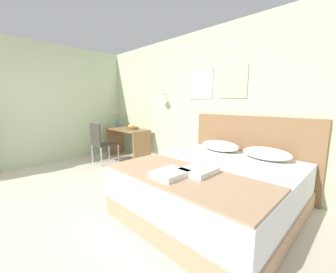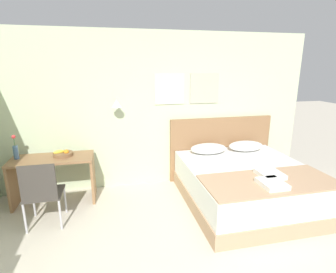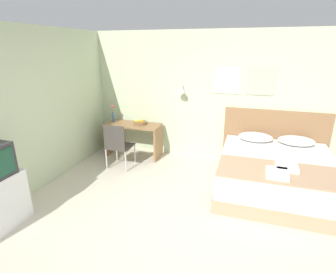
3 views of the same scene
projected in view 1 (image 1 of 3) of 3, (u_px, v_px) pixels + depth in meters
ground_plane at (38, 220)px, 2.43m from camera, size 24.00×24.00×0.00m
wall_back at (187, 104)px, 4.12m from camera, size 5.77×0.31×2.65m
bed at (213, 188)px, 2.60m from camera, size 1.84×1.98×0.60m
headboard at (249, 153)px, 3.27m from camera, size 1.96×0.06×1.16m
pillow_left at (220, 146)px, 3.31m from camera, size 0.64×0.41×0.16m
pillow_right at (267, 153)px, 2.81m from camera, size 0.64×0.41×0.16m
throw_blanket at (184, 176)px, 2.15m from camera, size 1.79×0.79×0.02m
folded_towel_near_foot at (199, 171)px, 2.19m from camera, size 0.30×0.35×0.06m
folded_towel_mid_bed at (170, 174)px, 2.10m from camera, size 0.29×0.34×0.06m
desk at (127, 138)px, 5.07m from camera, size 1.20×0.54×0.73m
desk_chair at (100, 141)px, 4.58m from camera, size 0.46×0.46×0.92m
fruit_bowl at (132, 128)px, 4.95m from camera, size 0.29×0.29×0.11m
flower_vase at (118, 122)px, 5.40m from camera, size 0.07×0.07×0.37m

